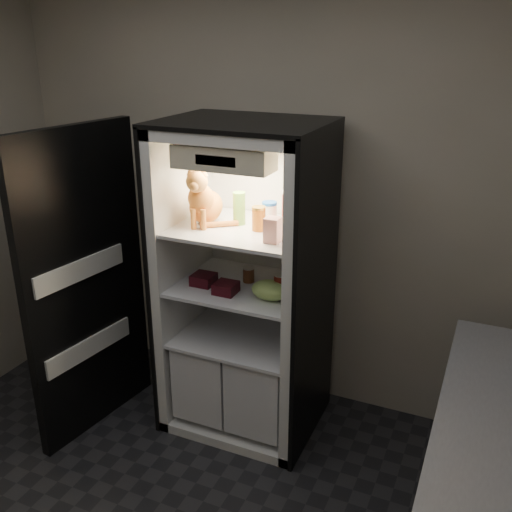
{
  "coord_description": "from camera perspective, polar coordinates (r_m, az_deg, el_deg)",
  "views": [
    {
      "loc": [
        1.3,
        -1.42,
        2.29
      ],
      "look_at": [
        0.09,
        1.32,
        1.13
      ],
      "focal_mm": 40.0,
      "sensor_mm": 36.0,
      "label": 1
    }
  ],
  "objects": [
    {
      "name": "soda_can_a",
      "position": [
        3.33,
        3.15,
        -1.56
      ],
      "size": [
        0.07,
        0.07,
        0.13
      ],
      "color": "black",
      "rests_on": "refrigerator"
    },
    {
      "name": "refrigerator",
      "position": [
        3.43,
        -0.87,
        -4.72
      ],
      "size": [
        0.9,
        0.72,
        1.88
      ],
      "color": "white",
      "rests_on": "floor"
    },
    {
      "name": "cream_carton",
      "position": [
        2.94,
        1.67,
        2.62
      ],
      "size": [
        0.08,
        0.08,
        0.13
      ],
      "primitive_type": "cube",
      "color": "white",
      "rests_on": "refrigerator"
    },
    {
      "name": "berry_box_right",
      "position": [
        3.2,
        -3.03,
        -3.2
      ],
      "size": [
        0.12,
        0.12,
        0.06
      ],
      "primitive_type": "cube",
      "color": "#440B0F",
      "rests_on": "refrigerator"
    },
    {
      "name": "grape_bag",
      "position": [
        3.12,
        1.44,
        -3.43
      ],
      "size": [
        0.21,
        0.16,
        0.11
      ],
      "primitive_type": "ellipsoid",
      "color": "#97C15A",
      "rests_on": "refrigerator"
    },
    {
      "name": "fridge_door",
      "position": [
        3.49,
        -16.64,
        -2.99
      ],
      "size": [
        0.18,
        0.87,
        1.85
      ],
      "rotation": [
        0.0,
        0.0,
        -0.14
      ],
      "color": "black",
      "rests_on": "floor"
    },
    {
      "name": "tabby_cat",
      "position": [
        3.22,
        -5.27,
        5.48
      ],
      "size": [
        0.32,
        0.35,
        0.36
      ],
      "rotation": [
        0.0,
        0.0,
        0.2
      ],
      "color": "orange",
      "rests_on": "refrigerator"
    },
    {
      "name": "parmesan_shaker",
      "position": [
        3.22,
        -1.69,
        4.79
      ],
      "size": [
        0.07,
        0.07,
        0.19
      ],
      "color": "green",
      "rests_on": "refrigerator"
    },
    {
      "name": "mayo_tub",
      "position": [
        3.26,
        1.35,
        4.43
      ],
      "size": [
        0.09,
        0.09,
        0.12
      ],
      "color": "white",
      "rests_on": "refrigerator"
    },
    {
      "name": "berry_box_left",
      "position": [
        3.32,
        -5.26,
        -2.34
      ],
      "size": [
        0.12,
        0.12,
        0.06
      ],
      "primitive_type": "cube",
      "color": "#440B0F",
      "rests_on": "refrigerator"
    },
    {
      "name": "pepper_jar",
      "position": [
        3.16,
        3.7,
        4.7
      ],
      "size": [
        0.12,
        0.12,
        0.21
      ],
      "color": "#9E2515",
      "rests_on": "refrigerator"
    },
    {
      "name": "room_shell",
      "position": [
        2.04,
        -17.54,
        0.93
      ],
      "size": [
        3.6,
        3.6,
        3.6
      ],
      "color": "white",
      "rests_on": "floor"
    },
    {
      "name": "soda_can_b",
      "position": [
        3.19,
        3.47,
        -2.75
      ],
      "size": [
        0.06,
        0.06,
        0.12
      ],
      "color": "black",
      "rests_on": "refrigerator"
    },
    {
      "name": "condiment_jar",
      "position": [
        3.33,
        -0.75,
        -1.83
      ],
      "size": [
        0.07,
        0.07,
        0.09
      ],
      "color": "#573019",
      "rests_on": "refrigerator"
    },
    {
      "name": "soda_can_c",
      "position": [
        3.13,
        2.46,
        -3.02
      ],
      "size": [
        0.07,
        0.07,
        0.14
      ],
      "color": "black",
      "rests_on": "refrigerator"
    },
    {
      "name": "salsa_jar",
      "position": [
        3.12,
        0.28,
        3.77
      ],
      "size": [
        0.08,
        0.08,
        0.14
      ],
      "color": "maroon",
      "rests_on": "refrigerator"
    }
  ]
}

